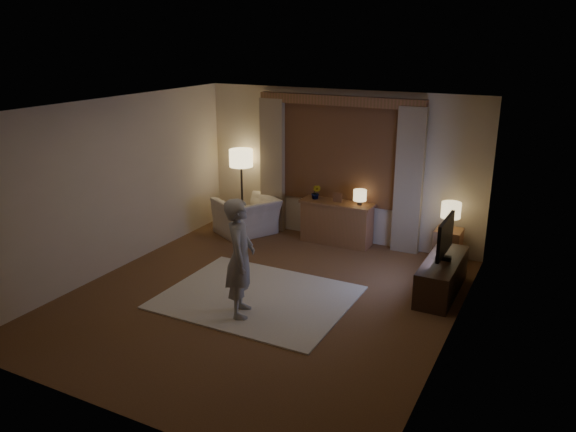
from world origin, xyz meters
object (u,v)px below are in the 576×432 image
Objects in this scene: armchair at (247,216)px; side_table at (448,246)px; tv_stand at (442,276)px; sideboard at (337,224)px; person at (240,258)px.

armchair is 3.54m from side_table.
tv_stand is (0.16, -1.13, -0.03)m from side_table.
tv_stand is at bearing 105.31° from armchair.
person is at bearing -91.44° from sideboard.
person is at bearing -139.53° from tv_stand.
sideboard is 2.38m from tv_stand.
tv_stand is at bearing -81.82° from side_table.
armchair is (-1.63, -0.29, -0.02)m from sideboard.
person is (-0.08, -3.00, 0.44)m from sideboard.
tv_stand is (2.07, -1.18, -0.10)m from sideboard.
sideboard reaches higher than armchair.
tv_stand is 0.91× the size of person.
side_table is 0.36× the size of person.
armchair reaches higher than side_table.
sideboard is at bearing 178.50° from side_table.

